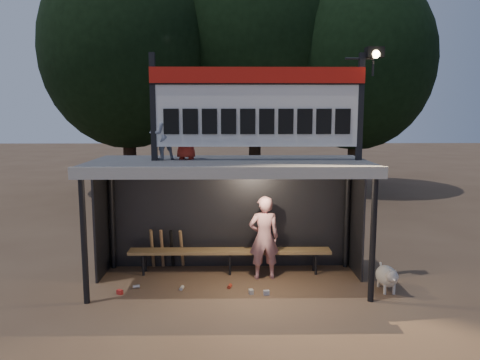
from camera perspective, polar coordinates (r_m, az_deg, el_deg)
name	(u,v)px	position (r m, az deg, el deg)	size (l,w,h in m)	color
ground	(230,283)	(9.01, -1.26, -12.42)	(80.00, 80.00, 0.00)	brown
player	(264,237)	(9.02, 2.94, -7.01)	(0.59, 0.39, 1.62)	silver
child_a	(162,134)	(8.63, -9.54, 5.50)	(0.45, 0.35, 0.93)	gray
child_b	(186,134)	(8.68, -6.59, 5.61)	(0.46, 0.30, 0.94)	#AB271A
dugout_shelter	(229,184)	(8.78, -1.29, -0.50)	(5.10, 2.08, 2.32)	#434346
scoreboard_assembly	(260,104)	(8.44, 2.50, 9.22)	(4.10, 0.27, 1.99)	black
bench	(230,252)	(9.39, -1.25, -8.76)	(4.00, 0.35, 0.48)	olive
tree_left	(126,51)	(19.02, -13.69, 15.08)	(6.46, 6.46, 9.27)	black
tree_mid	(255,39)	(20.17, 1.88, 16.76)	(7.22, 7.22, 10.36)	black
tree_right	(357,61)	(19.67, 14.09, 13.88)	(6.08, 6.08, 8.72)	#302215
dog	(387,276)	(8.92, 17.51, -11.13)	(0.36, 0.81, 0.49)	silver
bats	(167,248)	(9.75, -8.89, -8.25)	(0.68, 0.35, 0.84)	olive
litter	(198,290)	(8.62, -5.17, -13.16)	(2.70, 0.44, 0.08)	#AC201D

